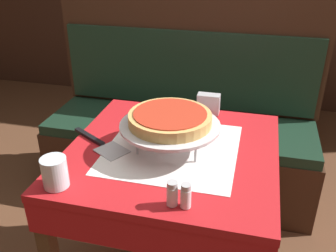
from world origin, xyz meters
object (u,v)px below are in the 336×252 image
Objects in this scene: booth_bench at (181,137)px; pizza_pan_stand at (170,126)px; pizza_server at (100,143)px; condiment_caddy at (259,38)px; deep_dish_pizza at (170,118)px; water_glass_near at (55,172)px; napkin_holder at (208,104)px; salt_shaker at (172,194)px; dining_table_front at (172,170)px; pepper_shaker at (186,196)px; dining_table_rear at (266,55)px.

booth_bench is 4.35× the size of pizza_pan_stand.
condiment_caddy is at bearing 71.99° from pizza_server.
deep_dish_pizza reaches higher than water_glass_near.
napkin_holder is at bearing 75.68° from pizza_pan_stand.
napkin_holder is (0.39, 0.67, -0.01)m from water_glass_near.
booth_bench is 19.84× the size of salt_shaker.
water_glass_near is 2.04m from condiment_caddy.
dining_table_front is at bearing -99.26° from condiment_caddy.
deep_dish_pizza reaches higher than salt_shaker.
pizza_pan_stand is at bearing 111.82° from pepper_shaker.
booth_bench is at bearing 102.74° from pepper_shaker.
pizza_pan_stand is 3.70× the size of napkin_holder.
dining_table_front is 9.67× the size of salt_shaker.
pizza_server is at bearing -108.67° from dining_table_rear.
pepper_shaker is at bearing -94.35° from condiment_caddy.
pizza_pan_stand is 1.32× the size of pizza_server.
salt_shaker is (0.08, -0.31, -0.06)m from pizza_pan_stand.
dining_table_rear is at bearing 80.15° from napkin_holder.
booth_bench is 0.95m from pizza_server.
pizza_pan_stand is at bearing 90.00° from deep_dish_pizza.
water_glass_near reaches higher than dining_table_rear.
booth_bench reaches higher than dining_table_rear.
napkin_holder reaches higher than salt_shaker.
condiment_caddy reaches higher than water_glass_near.
napkin_holder is (0.22, -0.46, 0.45)m from booth_bench.
booth_bench is 20.10× the size of pepper_shaker.
salt_shaker is at bearing -38.51° from pizza_server.
pepper_shaker is (0.12, -0.32, 0.14)m from dining_table_front.
pepper_shaker is (0.04, -0.00, -0.00)m from salt_shaker.
salt_shaker is (0.21, -1.13, 0.45)m from booth_bench.
dining_table_rear is 4.74× the size of condiment_caddy.
dining_table_rear is (0.33, 1.75, -0.02)m from dining_table_front.
deep_dish_pizza is 1.67m from condiment_caddy.
pizza_pan_stand is at bearing 6.40° from pizza_server.
water_glass_near is 1.01× the size of napkin_holder.
pepper_shaker is (0.26, -1.13, 0.45)m from booth_bench.
pizza_pan_stand is at bearing -104.32° from napkin_holder.
condiment_caddy is (0.18, 1.29, -0.00)m from napkin_holder.
dining_table_front is 7.84× the size of napkin_holder.
condiment_caddy reaches higher than pepper_shaker.
deep_dish_pizza is 0.38m from napkin_holder.
pepper_shaker reaches higher than pizza_server.
pizza_server is 1.65× the size of condiment_caddy.
salt_shaker is 0.81× the size of napkin_holder.
pepper_shaker is (0.13, -0.31, -0.06)m from pizza_pan_stand.
booth_bench is 5.30× the size of deep_dish_pizza.
dining_table_rear is at bearing 84.23° from pepper_shaker.
condiment_caddy reaches higher than dining_table_rear.
water_glass_near reaches higher than dining_table_front.
pizza_pan_stand is at bearing -80.94° from booth_bench.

